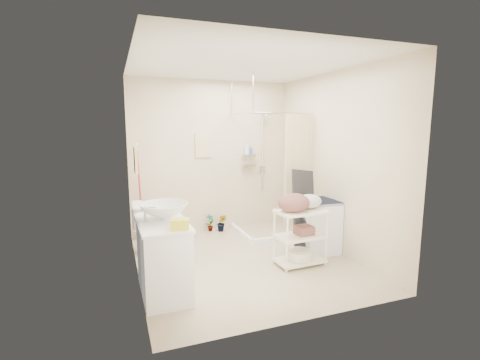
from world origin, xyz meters
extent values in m
plane|color=#C1B190|center=(0.00, 0.00, 0.00)|extent=(3.20, 3.20, 0.00)
cube|color=silver|center=(0.00, 0.00, 2.60)|extent=(2.80, 3.20, 0.04)
cube|color=beige|center=(0.00, 1.60, 1.30)|extent=(2.80, 0.04, 2.60)
cube|color=beige|center=(0.00, -1.60, 1.30)|extent=(2.80, 0.04, 2.60)
cube|color=beige|center=(-1.40, 0.00, 1.30)|extent=(0.04, 3.20, 2.60)
cube|color=beige|center=(1.40, 0.00, 1.30)|extent=(0.04, 3.20, 2.60)
cube|color=white|center=(-1.16, -0.57, 0.41)|extent=(0.53, 0.93, 0.81)
imported|color=silver|center=(-1.12, -0.49, 0.90)|extent=(0.57, 0.57, 0.18)
cube|color=yellow|center=(-1.03, -0.90, 0.86)|extent=(0.21, 0.18, 0.10)
cube|color=yellow|center=(-1.03, -0.92, 0.08)|extent=(0.28, 0.22, 0.15)
imported|color=white|center=(-1.04, 0.72, 0.38)|extent=(0.77, 0.48, 0.75)
imported|color=brown|center=(-0.08, 1.45, 0.15)|extent=(0.20, 0.18, 0.31)
imported|color=maroon|center=(0.11, 1.37, 0.15)|extent=(0.21, 0.19, 0.30)
cube|color=beige|center=(-0.15, 1.58, 1.50)|extent=(0.28, 0.03, 0.42)
imported|color=silver|center=(0.63, 1.52, 1.43)|extent=(0.10, 0.10, 0.22)
imported|color=#385792|center=(0.70, 1.53, 1.40)|extent=(0.07, 0.07, 0.15)
cube|color=white|center=(1.14, -0.03, 0.38)|extent=(0.54, 0.56, 0.76)
camera|label=1|loc=(-1.62, -4.26, 1.84)|focal=26.00mm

